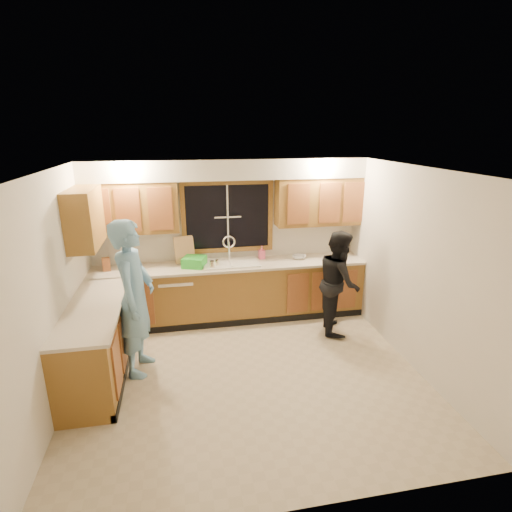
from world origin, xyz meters
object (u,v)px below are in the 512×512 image
(dish_crate, at_px, (194,262))
(soap_bottle, at_px, (262,252))
(dishwasher, at_px, (177,298))
(stove, at_px, (88,368))
(woman, at_px, (339,282))
(sink, at_px, (231,267))
(man, at_px, (135,298))
(bowl, at_px, (299,257))
(knife_block, at_px, (106,264))

(dish_crate, distance_m, soap_bottle, 1.10)
(dishwasher, bearing_deg, stove, -117.69)
(stove, xyz_separation_m, woman, (3.31, 1.14, 0.32))
(sink, xyz_separation_m, stove, (-1.80, -1.82, -0.41))
(man, height_order, bowl, man)
(dishwasher, height_order, soap_bottle, soap_bottle)
(sink, height_order, dish_crate, sink)
(dishwasher, xyz_separation_m, soap_bottle, (1.37, 0.18, 0.62))
(dish_crate, xyz_separation_m, soap_bottle, (1.08, 0.19, 0.03))
(woman, xyz_separation_m, dish_crate, (-2.07, 0.66, 0.23))
(knife_block, height_order, dish_crate, knife_block)
(soap_bottle, height_order, bowl, soap_bottle)
(soap_bottle, bearing_deg, woman, -40.52)
(knife_block, relative_size, dish_crate, 0.62)
(stove, xyz_separation_m, soap_bottle, (2.32, 1.99, 0.58))
(dishwasher, bearing_deg, soap_bottle, 7.29)
(man, bearing_deg, dishwasher, -11.81)
(man, xyz_separation_m, woman, (2.83, 0.54, -0.20))
(man, relative_size, soap_bottle, 9.18)
(soap_bottle, xyz_separation_m, bowl, (0.59, -0.11, -0.08))
(knife_block, bearing_deg, dish_crate, -16.36)
(sink, xyz_separation_m, man, (-1.32, -1.22, 0.11))
(knife_block, bearing_deg, stove, -103.00)
(man, relative_size, woman, 1.26)
(dishwasher, height_order, knife_block, knife_block)
(dish_crate, relative_size, soap_bottle, 1.51)
(sink, relative_size, stove, 0.96)
(dish_crate, bearing_deg, dishwasher, 177.91)
(man, height_order, woman, man)
(bowl, bearing_deg, knife_block, -179.47)
(sink, distance_m, dishwasher, 0.96)
(bowl, bearing_deg, dish_crate, -177.40)
(dishwasher, distance_m, bowl, 2.04)
(sink, bearing_deg, bowl, 2.61)
(knife_block, bearing_deg, woman, -26.07)
(sink, xyz_separation_m, soap_bottle, (0.52, 0.16, 0.16))
(sink, distance_m, man, 1.80)
(stove, xyz_separation_m, man, (0.48, 0.60, 0.52))
(stove, distance_m, man, 0.93)
(stove, distance_m, woman, 3.52)
(stove, relative_size, bowl, 4.11)
(woman, height_order, knife_block, woman)
(knife_block, bearing_deg, sink, -14.91)
(stove, xyz_separation_m, knife_block, (-0.04, 1.85, 0.57))
(sink, relative_size, bowl, 3.93)
(sink, relative_size, man, 0.44)
(sink, distance_m, woman, 1.66)
(soap_bottle, bearing_deg, sink, -162.90)
(dish_crate, height_order, soap_bottle, soap_bottle)
(dish_crate, bearing_deg, bowl, 2.60)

